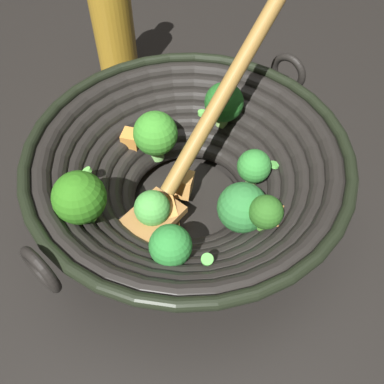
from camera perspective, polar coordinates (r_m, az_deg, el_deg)
ground_plane at (r=0.56m, az=-0.48°, el=-1.61°), size 4.00×4.00×0.00m
wok at (r=0.51m, az=-0.55°, el=2.91°), size 0.39×0.38×0.22m
cooking_oil_bottle at (r=0.71m, az=-10.52°, el=20.90°), size 0.06×0.06×0.23m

